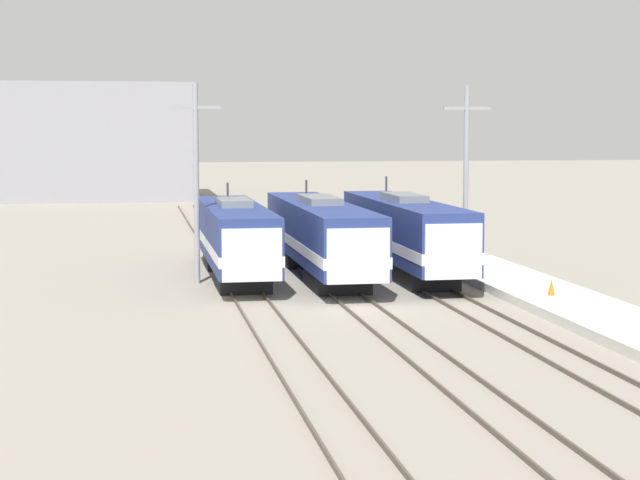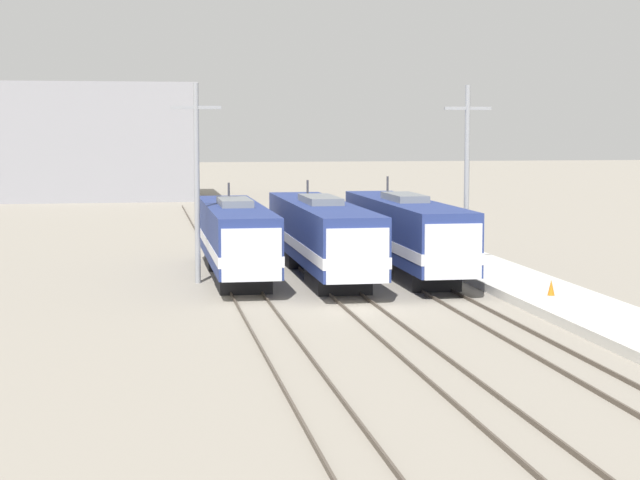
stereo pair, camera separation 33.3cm
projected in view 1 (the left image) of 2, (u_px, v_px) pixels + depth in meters
The scene contains 12 objects.
ground_plane at pixel (358, 305), 45.79m from camera, with size 400.00×400.00×0.00m, color gray.
rail_pair_far_left at pixel (256, 307), 45.03m from camera, with size 1.51×120.00×0.15m.
rail_pair_center at pixel (358, 304), 45.79m from camera, with size 1.51×120.00×0.15m.
rail_pair_far_right at pixel (456, 301), 46.54m from camera, with size 1.51×120.00×0.15m.
locomotive_far_left at pixel (235, 238), 53.64m from camera, with size 2.89×16.51×4.66m.
locomotive_center at pixel (321, 236), 54.38m from camera, with size 3.01×19.27×4.74m.
locomotive_far_right at pixel (405, 234), 55.03m from camera, with size 2.86×17.70×4.93m.
catenary_tower_left at pixel (196, 178), 51.90m from camera, with size 2.42×0.27×9.74m.
catenary_tower_right at pixel (466, 176), 54.24m from camera, with size 2.42×0.27×9.74m.
platform at pixel (548, 295), 47.25m from camera, with size 4.00×120.00×0.40m.
traffic_cone at pixel (551, 287), 46.00m from camera, with size 0.31×0.31×0.68m.
depot_building at pixel (87, 142), 115.75m from camera, with size 22.18×15.50×12.34m.
Camera 1 is at (-9.40, -44.30, 7.54)m, focal length 60.00 mm.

